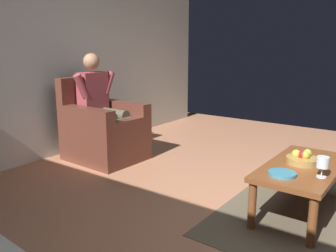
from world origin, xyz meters
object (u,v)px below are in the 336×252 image
at_px(coffee_table, 303,172).
at_px(wine_glass_near, 323,163).
at_px(armchair, 103,131).
at_px(fruit_bowl, 302,158).
at_px(person_seated, 101,104).
at_px(decorative_dish, 282,174).

distance_m(coffee_table, wine_glass_near, 0.31).
height_order(armchair, coffee_table, armchair).
bearing_deg(fruit_bowl, wine_glass_near, 39.99).
bearing_deg(fruit_bowl, coffee_table, 28.26).
bearing_deg(person_seated, coffee_table, 90.40).
distance_m(wine_glass_near, decorative_dish, 0.29).
bearing_deg(fruit_bowl, decorative_dish, -6.14).
bearing_deg(wine_glass_near, person_seated, -96.04).
bearing_deg(armchair, wine_glass_near, 86.04).
relative_size(coffee_table, fruit_bowl, 4.25).
height_order(armchair, decorative_dish, armchair).
bearing_deg(wine_glass_near, fruit_bowl, -140.01).
bearing_deg(person_seated, decorative_dish, 82.31).
bearing_deg(armchair, coffee_table, 90.40).
bearing_deg(decorative_dish, coffee_table, 169.06).
distance_m(armchair, decorative_dish, 2.32).
distance_m(coffee_table, fruit_bowl, 0.11).
xyz_separation_m(armchair, coffee_table, (0.07, 2.35, 0.01)).
height_order(coffee_table, wine_glass_near, wine_glass_near).
relative_size(person_seated, fruit_bowl, 4.97).
height_order(person_seated, wine_glass_near, person_seated).
bearing_deg(decorative_dish, fruit_bowl, 173.86).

